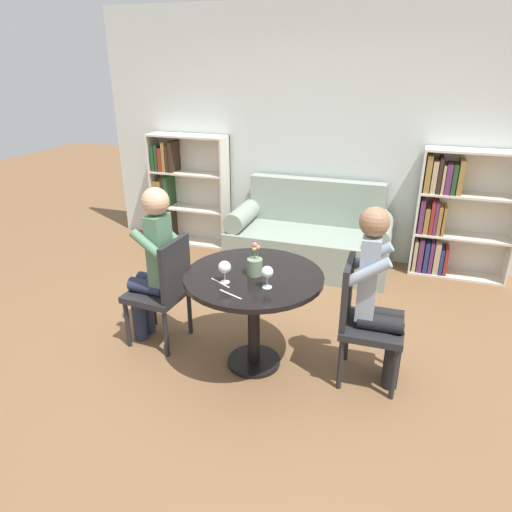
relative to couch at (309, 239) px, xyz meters
name	(u,v)px	position (x,y,z in m)	size (l,w,h in m)	color
ground_plane	(254,363)	(0.00, -1.91, -0.31)	(16.00, 16.00, 0.00)	brown
back_wall	(322,137)	(0.00, 0.42, 1.04)	(5.20, 0.05, 2.70)	silver
round_table	(254,292)	(0.00, -1.91, 0.30)	(0.98, 0.98, 0.75)	black
couch	(309,239)	(0.00, 0.00, 0.00)	(1.72, 0.80, 0.92)	gray
bookshelf_left	(181,189)	(-1.68, 0.27, 0.36)	(0.96, 0.28, 1.33)	silver
bookshelf_right	(450,216)	(1.41, 0.26, 0.34)	(0.96, 0.28, 1.33)	silver
chair_left	(164,287)	(-0.76, -1.85, 0.18)	(0.45, 0.45, 0.90)	#232326
chair_right	(362,317)	(0.76, -1.81, 0.18)	(0.43, 0.43, 0.90)	#232326
person_left	(153,263)	(-0.85, -1.84, 0.38)	(0.43, 0.36, 1.29)	#282D47
person_right	(378,295)	(0.85, -1.81, 0.36)	(0.42, 0.34, 1.29)	black
wine_glass_left	(225,268)	(-0.14, -2.09, 0.54)	(0.09, 0.09, 0.16)	white
wine_glass_right	(267,273)	(0.15, -2.07, 0.54)	(0.08, 0.08, 0.15)	white
flower_vase	(255,265)	(0.01, -1.91, 0.51)	(0.11, 0.11, 0.24)	gray
knife_left_setting	(220,283)	(-0.17, -2.11, 0.44)	(0.17, 0.10, 0.00)	silver
fork_left_setting	(230,294)	(-0.05, -2.24, 0.44)	(0.18, 0.08, 0.00)	silver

